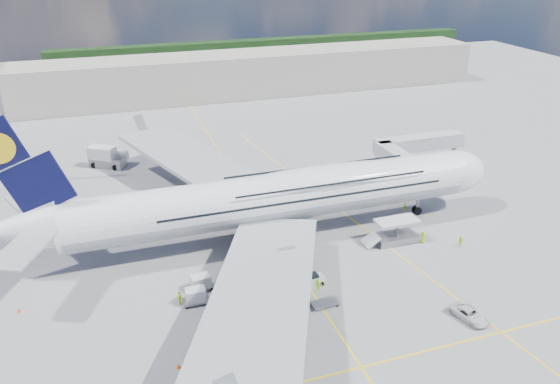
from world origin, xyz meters
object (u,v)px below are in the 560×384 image
object	(u,v)px
cargo_loader	(395,234)
crew_wing	(180,298)
catering_truck_inner	(225,188)
cone_wing_right_inner	(260,335)
dolly_nose_near	(325,303)
jet_bridge	(412,151)
catering_truck_outer	(107,157)
crew_tug	(318,286)
baggage_tug	(314,280)
cone_wing_left_inner	(203,195)
service_van	(469,315)
dolly_nose_far	(464,309)
cone_tail	(19,310)
crew_loader	(461,242)
dolly_row_c	(282,297)
dolly_row_a	(201,282)
cone_wing_left_outer	(192,169)
light_mast	(3,116)
crew_nose	(405,205)
cone_nose	(417,207)
cone_wing_right_outer	(178,366)
crew_van	(423,237)
airliner	(277,197)
dolly_row_b	(250,316)
dolly_back	(196,296)

from	to	relation	value
cargo_loader	crew_wing	xyz separation A→B (m)	(-33.62, -5.46, -0.31)
catering_truck_inner	cone_wing_right_inner	bearing A→B (deg)	-112.82
dolly_nose_near	jet_bridge	bearing A→B (deg)	43.01
catering_truck_outer	crew_tug	distance (m)	58.82
baggage_tug	cone_wing_left_inner	xyz separation A→B (m)	(-8.70, 32.05, -0.51)
catering_truck_outer	service_van	size ratio (longest dim) A/B	1.64
dolly_nose_far	cone_tail	xyz separation A→B (m)	(-52.50, 17.32, -0.00)
dolly_nose_near	crew_loader	size ratio (longest dim) A/B	1.84
dolly_row_c	dolly_nose_near	distance (m)	5.43
dolly_row_a	cone_wing_right_inner	bearing A→B (deg)	-75.61
cargo_loader	dolly_nose_near	size ratio (longest dim) A/B	2.45
dolly_row_a	baggage_tug	bearing A→B (deg)	-22.14
dolly_row_c	service_van	distance (m)	22.93
cargo_loader	cone_wing_left_outer	size ratio (longest dim) A/B	14.01
jet_bridge	dolly_nose_near	size ratio (longest dim) A/B	5.41
light_mast	dolly_nose_far	distance (m)	83.53
crew_nose	cone_tail	world-z (taller)	crew_nose
cone_nose	cone_wing_right_outer	xyz separation A→B (m)	(-44.85, -25.57, 0.00)
crew_nose	cone_wing_left_inner	world-z (taller)	crew_nose
dolly_nose_far	cone_wing_left_inner	distance (m)	49.65
crew_van	cone_wing_left_outer	size ratio (longest dim) A/B	3.20
service_van	cone_tail	bearing A→B (deg)	145.10
service_van	dolly_nose_near	bearing A→B (deg)	137.59
baggage_tug	crew_van	distance (m)	20.59
dolly_row_c	cone_wing_left_inner	bearing A→B (deg)	109.25
airliner	dolly_row_b	bearing A→B (deg)	-116.71
dolly_nose_far	crew_tug	size ratio (longest dim) A/B	1.39
catering_truck_outer	cone_wing_right_outer	distance (m)	62.08
airliner	jet_bridge	xyz separation A→B (m)	(29.55, 10.94, -0.02)
crew_wing	dolly_nose_far	bearing A→B (deg)	-77.61
dolly_back	cone_wing_left_inner	bearing A→B (deg)	78.35
cone_wing_right_inner	crew_loader	bearing A→B (deg)	16.34
dolly_row_b	crew_wing	world-z (taller)	dolly_row_b
airliner	cone_nose	size ratio (longest dim) A/B	124.46
cone_tail	catering_truck_outer	bearing A→B (deg)	74.62
dolly_nose_near	catering_truck_outer	distance (m)	61.47
crew_loader	cone_wing_left_inner	size ratio (longest dim) A/B	3.52
crew_wing	cone_wing_left_outer	world-z (taller)	crew_wing
light_mast	cone_wing_left_inner	world-z (taller)	light_mast
dolly_row_c	cone_wing_left_inner	xyz separation A→B (m)	(-3.39, 34.65, -0.83)
dolly_row_a	cone_wing_left_outer	distance (m)	41.77
jet_bridge	dolly_row_a	size ratio (longest dim) A/B	5.31
dolly_row_c	cone_tail	xyz separation A→B (m)	(-31.53, 8.71, -0.79)
crew_wing	dolly_row_a	bearing A→B (deg)	-20.43
dolly_row_b	catering_truck_inner	world-z (taller)	catering_truck_inner
cargo_loader	dolly_nose_near	world-z (taller)	cargo_loader
dolly_back	cone_nose	distance (m)	43.47
jet_bridge	dolly_back	size ratio (longest dim) A/B	5.53
light_mast	cone_nose	size ratio (longest dim) A/B	40.10
catering_truck_inner	crew_van	distance (m)	35.22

